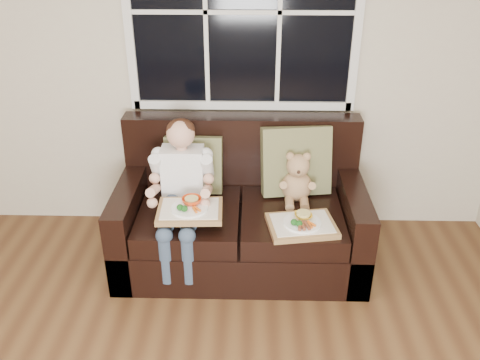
{
  "coord_description": "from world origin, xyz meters",
  "views": [
    {
      "loc": [
        0.41,
        -1.07,
        2.25
      ],
      "look_at": [
        0.33,
        1.85,
        0.7
      ],
      "focal_mm": 38.0,
      "sensor_mm": 36.0,
      "label": 1
    }
  ],
  "objects_px": {
    "teddy_bear": "(297,181)",
    "tray_right": "(302,224)",
    "loveseat": "(241,218)",
    "child": "(181,182)",
    "tray_left": "(190,209)"
  },
  "relations": [
    {
      "from": "child",
      "to": "tray_left",
      "type": "distance_m",
      "value": 0.24
    },
    {
      "from": "tray_right",
      "to": "loveseat",
      "type": "bearing_deg",
      "value": 130.11
    },
    {
      "from": "loveseat",
      "to": "tray_left",
      "type": "bearing_deg",
      "value": -133.56
    },
    {
      "from": "tray_right",
      "to": "tray_left",
      "type": "bearing_deg",
      "value": 169.95
    },
    {
      "from": "child",
      "to": "teddy_bear",
      "type": "bearing_deg",
      "value": 10.92
    },
    {
      "from": "teddy_bear",
      "to": "tray_right",
      "type": "distance_m",
      "value": 0.39
    },
    {
      "from": "loveseat",
      "to": "tray_right",
      "type": "height_order",
      "value": "loveseat"
    },
    {
      "from": "loveseat",
      "to": "child",
      "type": "height_order",
      "value": "child"
    },
    {
      "from": "loveseat",
      "to": "tray_right",
      "type": "xyz_separation_m",
      "value": [
        0.4,
        -0.34,
        0.17
      ]
    },
    {
      "from": "loveseat",
      "to": "child",
      "type": "distance_m",
      "value": 0.54
    },
    {
      "from": "loveseat",
      "to": "tray_right",
      "type": "bearing_deg",
      "value": -40.54
    },
    {
      "from": "child",
      "to": "teddy_bear",
      "type": "distance_m",
      "value": 0.8
    },
    {
      "from": "tray_left",
      "to": "tray_right",
      "type": "bearing_deg",
      "value": -3.21
    },
    {
      "from": "child",
      "to": "tray_right",
      "type": "distance_m",
      "value": 0.84
    },
    {
      "from": "tray_right",
      "to": "child",
      "type": "bearing_deg",
      "value": 155.25
    }
  ]
}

